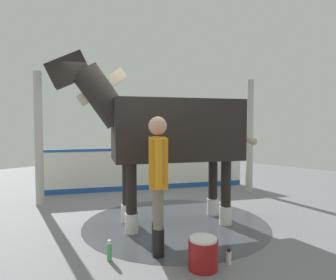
{
  "coord_description": "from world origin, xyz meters",
  "views": [
    {
      "loc": [
        3.73,
        -3.19,
        1.62
      ],
      "look_at": [
        0.69,
        -0.19,
        1.39
      ],
      "focal_mm": 32.06,
      "sensor_mm": 36.0,
      "label": 1
    }
  ],
  "objects_px": {
    "wash_bucket": "(203,253)",
    "bottle_spray": "(109,251)",
    "bottle_shampoo": "(229,257)",
    "horse": "(168,131)",
    "handler": "(158,174)"
  },
  "relations": [
    {
      "from": "horse",
      "to": "bottle_shampoo",
      "type": "bearing_deg",
      "value": 101.73
    },
    {
      "from": "horse",
      "to": "bottle_spray",
      "type": "height_order",
      "value": "horse"
    },
    {
      "from": "wash_bucket",
      "to": "handler",
      "type": "bearing_deg",
      "value": -174.49
    },
    {
      "from": "wash_bucket",
      "to": "bottle_spray",
      "type": "xyz_separation_m",
      "value": [
        -0.91,
        -0.63,
        -0.06
      ]
    },
    {
      "from": "handler",
      "to": "bottle_shampoo",
      "type": "height_order",
      "value": "handler"
    },
    {
      "from": "wash_bucket",
      "to": "bottle_spray",
      "type": "height_order",
      "value": "wash_bucket"
    },
    {
      "from": "bottle_spray",
      "to": "horse",
      "type": "bearing_deg",
      "value": 107.25
    },
    {
      "from": "bottle_spray",
      "to": "bottle_shampoo",
      "type": "bearing_deg",
      "value": 41.47
    },
    {
      "from": "horse",
      "to": "wash_bucket",
      "type": "bearing_deg",
      "value": 89.71
    },
    {
      "from": "wash_bucket",
      "to": "bottle_shampoo",
      "type": "distance_m",
      "value": 0.34
    },
    {
      "from": "horse",
      "to": "bottle_shampoo",
      "type": "height_order",
      "value": "horse"
    },
    {
      "from": "horse",
      "to": "wash_bucket",
      "type": "distance_m",
      "value": 2.06
    },
    {
      "from": "bottle_shampoo",
      "to": "bottle_spray",
      "type": "height_order",
      "value": "bottle_spray"
    },
    {
      "from": "horse",
      "to": "handler",
      "type": "bearing_deg",
      "value": 68.4
    },
    {
      "from": "horse",
      "to": "wash_bucket",
      "type": "height_order",
      "value": "horse"
    }
  ]
}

